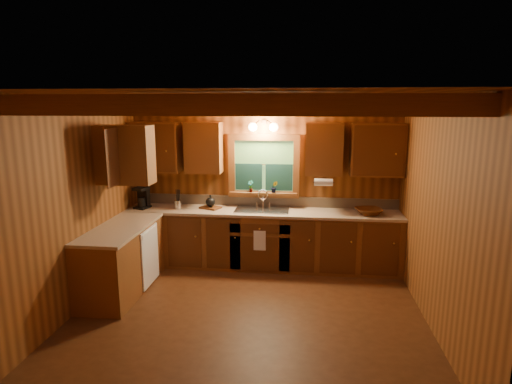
{
  "coord_description": "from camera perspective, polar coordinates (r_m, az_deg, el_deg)",
  "views": [
    {
      "loc": [
        0.64,
        -4.74,
        2.49
      ],
      "look_at": [
        0.0,
        0.8,
        1.35
      ],
      "focal_mm": 29.94,
      "sensor_mm": 36.0,
      "label": 1
    }
  ],
  "objects": [
    {
      "name": "window_sill",
      "position": [
        6.73,
        1.0,
        -0.19
      ],
      "size": [
        1.06,
        0.14,
        0.04
      ],
      "primitive_type": "cube",
      "color": "brown",
      "rests_on": "room"
    },
    {
      "name": "window",
      "position": [
        6.71,
        1.05,
        3.32
      ],
      "size": [
        1.12,
        0.08,
        1.0
      ],
      "color": "brown",
      "rests_on": "room"
    },
    {
      "name": "teakettle",
      "position": [
        6.7,
        -6.12,
        -1.34
      ],
      "size": [
        0.15,
        0.15,
        0.19
      ],
      "rotation": [
        0.0,
        0.0,
        0.34
      ],
      "color": "black",
      "rests_on": "cutting_board"
    },
    {
      "name": "coffee_maker",
      "position": [
        6.92,
        -14.9,
        -0.71
      ],
      "size": [
        0.19,
        0.24,
        0.34
      ],
      "rotation": [
        0.0,
        0.0,
        -0.32
      ],
      "color": "black",
      "rests_on": "countertop"
    },
    {
      "name": "countertop",
      "position": [
        6.34,
        -3.81,
        -3.18
      ],
      "size": [
        4.2,
        2.24,
        0.04
      ],
      "color": "tan",
      "rests_on": "base_cabinets"
    },
    {
      "name": "room",
      "position": [
        4.93,
        -1.07,
        -2.43
      ],
      "size": [
        4.2,
        4.2,
        4.2
      ],
      "color": "#4B2712",
      "rests_on": "ground"
    },
    {
      "name": "paper_towel_roll",
      "position": [
        6.37,
        9.01,
        1.29
      ],
      "size": [
        0.27,
        0.11,
        0.11
      ],
      "primitive_type": "cylinder",
      "rotation": [
        0.0,
        1.57,
        0.0
      ],
      "color": "white",
      "rests_on": "upper_cabinets"
    },
    {
      "name": "cutting_board",
      "position": [
        6.72,
        -6.1,
        -2.08
      ],
      "size": [
        0.36,
        0.31,
        0.03
      ],
      "primitive_type": "cube",
      "rotation": [
        0.0,
        0.0,
        -0.4
      ],
      "color": "#4F2811",
      "rests_on": "countertop"
    },
    {
      "name": "wicker_basket",
      "position": [
        6.51,
        14.83,
        -2.53
      ],
      "size": [
        0.47,
        0.47,
        0.09
      ],
      "primitive_type": "imported",
      "rotation": [
        0.0,
        0.0,
        0.25
      ],
      "color": "#48230C",
      "rests_on": "countertop"
    },
    {
      "name": "dish_towel",
      "position": [
        6.35,
        0.49,
        -6.51
      ],
      "size": [
        0.18,
        0.01,
        0.3
      ],
      "primitive_type": "cube",
      "color": "white",
      "rests_on": "base_cabinets"
    },
    {
      "name": "potted_plant_right",
      "position": [
        6.67,
        2.46,
        0.68
      ],
      "size": [
        0.11,
        0.1,
        0.19
      ],
      "primitive_type": "imported",
      "rotation": [
        0.0,
        0.0,
        0.13
      ],
      "color": "#4F2811",
      "rests_on": "window_sill"
    },
    {
      "name": "dishwasher_panel",
      "position": [
        6.17,
        -13.97,
        -8.3
      ],
      "size": [
        0.02,
        0.6,
        0.8
      ],
      "primitive_type": "cube",
      "color": "white",
      "rests_on": "base_cabinets"
    },
    {
      "name": "potted_plant_left",
      "position": [
        6.71,
        -0.72,
        0.76
      ],
      "size": [
        0.12,
        0.1,
        0.19
      ],
      "primitive_type": "imported",
      "rotation": [
        0.0,
        0.0,
        -0.42
      ],
      "color": "#4F2811",
      "rests_on": "window_sill"
    },
    {
      "name": "backsplash",
      "position": [
        6.82,
        1.05,
        -1.23
      ],
      "size": [
        4.2,
        0.02,
        0.16
      ],
      "primitive_type": "cube",
      "color": "tan",
      "rests_on": "room"
    },
    {
      "name": "sink",
      "position": [
        6.58,
        0.81,
        -2.82
      ],
      "size": [
        0.82,
        0.48,
        0.43
      ],
      "color": "silver",
      "rests_on": "countertop"
    },
    {
      "name": "upper_cabinets",
      "position": [
        6.31,
        -4.47,
        5.61
      ],
      "size": [
        4.19,
        1.77,
        0.78
      ],
      "color": "brown",
      "rests_on": "room"
    },
    {
      "name": "base_cabinets",
      "position": [
        6.47,
        -3.89,
        -7.05
      ],
      "size": [
        4.2,
        2.22,
        0.86
      ],
      "color": "brown",
      "rests_on": "ground"
    },
    {
      "name": "wall_sconce",
      "position": [
        6.52,
        0.97,
        8.7
      ],
      "size": [
        0.45,
        0.21,
        0.17
      ],
      "color": "black",
      "rests_on": "room"
    },
    {
      "name": "ceiling_beams",
      "position": [
        4.78,
        -1.13,
        11.55
      ],
      "size": [
        4.2,
        2.54,
        0.18
      ],
      "color": "brown",
      "rests_on": "room"
    },
    {
      "name": "utensil_crock",
      "position": [
        6.75,
        -10.4,
        -1.6
      ],
      "size": [
        0.11,
        0.11,
        0.31
      ],
      "rotation": [
        0.0,
        0.0,
        0.02
      ],
      "color": "silver",
      "rests_on": "countertop"
    }
  ]
}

